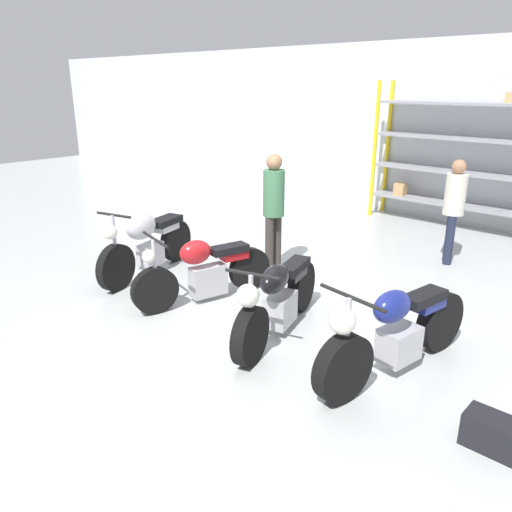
# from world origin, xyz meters

# --- Properties ---
(ground_plane) EXTENTS (30.00, 30.00, 0.00)m
(ground_plane) POSITION_xyz_m (0.00, 0.00, 0.00)
(ground_plane) COLOR #B2B7B7
(back_wall) EXTENTS (30.00, 0.08, 3.60)m
(back_wall) POSITION_xyz_m (0.00, 6.27, 1.80)
(back_wall) COLOR silver
(back_wall) RESTS_ON ground_plane
(shelving_rack) EXTENTS (4.35, 0.63, 2.81)m
(shelving_rack) POSITION_xyz_m (0.85, 5.90, 1.41)
(shelving_rack) COLOR yellow
(shelving_rack) RESTS_ON ground_plane
(motorcycle_silver) EXTENTS (0.79, 2.03, 1.09)m
(motorcycle_silver) POSITION_xyz_m (-2.00, 0.18, 0.51)
(motorcycle_silver) COLOR black
(motorcycle_silver) RESTS_ON ground_plane
(motorcycle_red) EXTENTS (0.83, 1.97, 0.98)m
(motorcycle_red) POSITION_xyz_m (-0.64, 0.10, 0.42)
(motorcycle_red) COLOR black
(motorcycle_red) RESTS_ON ground_plane
(motorcycle_black) EXTENTS (0.85, 2.04, 0.99)m
(motorcycle_black) POSITION_xyz_m (0.68, 0.03, 0.44)
(motorcycle_black) COLOR black
(motorcycle_black) RESTS_ON ground_plane
(motorcycle_blue) EXTENTS (0.73, 2.18, 1.03)m
(motorcycle_blue) POSITION_xyz_m (2.05, 0.18, 0.45)
(motorcycle_blue) COLOR black
(motorcycle_blue) RESTS_ON ground_plane
(person_browsing) EXTENTS (0.42, 0.42, 1.66)m
(person_browsing) POSITION_xyz_m (1.13, 3.75, 0.97)
(person_browsing) COLOR #1E2338
(person_browsing) RESTS_ON ground_plane
(person_near_rack) EXTENTS (0.33, 0.33, 1.78)m
(person_near_rack) POSITION_xyz_m (-0.74, 1.60, 1.06)
(person_near_rack) COLOR #38332D
(person_near_rack) RESTS_ON ground_plane
(toolbox) EXTENTS (0.44, 0.26, 0.28)m
(toolbox) POSITION_xyz_m (3.17, -0.29, 0.14)
(toolbox) COLOR black
(toolbox) RESTS_ON ground_plane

